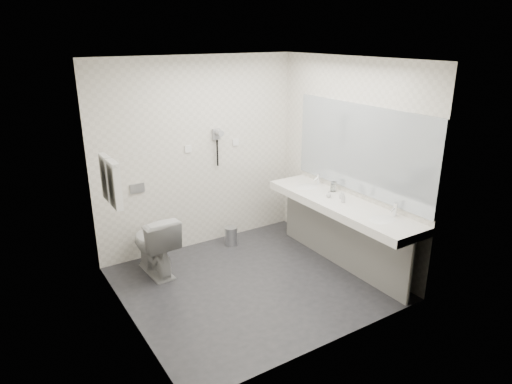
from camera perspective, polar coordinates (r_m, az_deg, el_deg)
floor at (r=5.39m, az=-0.50°, el=-11.34°), size 2.80×2.80×0.00m
ceiling at (r=4.64m, az=-0.59°, el=16.27°), size 2.80×2.80×0.00m
wall_back at (r=5.97m, az=-7.19°, el=4.65°), size 2.80×0.00×2.80m
wall_front at (r=3.90m, az=9.66°, el=-3.59°), size 2.80×0.00×2.80m
wall_left at (r=4.34m, az=-16.44°, el=-1.71°), size 0.00×2.60×2.60m
wall_right at (r=5.70m, az=11.51°, el=3.71°), size 0.00×2.60×2.60m
vanity_counter at (r=5.52m, az=10.55°, el=-1.66°), size 0.55×2.20×0.10m
vanity_panel at (r=5.70m, az=10.47°, el=-5.60°), size 0.03×2.15×0.75m
vanity_post_near at (r=5.10m, az=18.72°, el=-9.50°), size 0.06×0.06×0.75m
vanity_post_far at (r=6.45m, az=4.44°, el=-2.31°), size 0.06×0.06×0.75m
mirror at (r=5.51m, az=12.96°, el=5.20°), size 0.02×2.20×1.05m
basin_near at (r=5.09m, az=15.51°, el=-3.48°), size 0.40×0.31×0.05m
basin_far at (r=5.97m, az=6.36°, el=0.53°), size 0.40×0.31×0.05m
faucet_near at (r=5.20m, az=17.06°, el=-2.09°), size 0.04×0.04×0.15m
faucet_far at (r=6.06m, az=7.84°, el=1.65°), size 0.04×0.04×0.15m
soap_bottle_a at (r=5.58m, az=10.68°, el=-0.38°), size 0.05×0.05×0.09m
soap_bottle_b at (r=5.61m, az=9.08°, el=-0.27°), size 0.07×0.07×0.08m
soap_bottle_c at (r=5.46m, az=10.86°, el=-0.65°), size 0.06×0.06×0.13m
glass_left at (r=5.81m, az=9.56°, el=0.52°), size 0.06×0.06×0.10m
glass_right at (r=5.83m, az=9.70°, el=0.69°), size 0.09×0.09×0.12m
toilet at (r=5.58m, az=-12.66°, el=-6.35°), size 0.46×0.76×0.75m
flush_plate at (r=5.75m, az=-14.65°, el=0.45°), size 0.18×0.02×0.12m
pedal_bin at (r=6.25m, az=-3.15°, el=-5.57°), size 0.21×0.21×0.24m
bin_lid at (r=6.20m, az=-3.17°, el=-4.50°), size 0.17×0.17×0.02m
towel_rail at (r=4.77m, az=-18.13°, el=3.81°), size 0.02×0.62×0.02m
towel_near at (r=4.70m, az=-17.29°, el=0.87°), size 0.07×0.24×0.48m
towel_far at (r=4.96m, az=-18.18°, el=1.73°), size 0.07×0.24×0.48m
dryer_cradle at (r=5.99m, az=-4.99°, el=7.25°), size 0.10×0.04×0.14m
dryer_barrel at (r=5.92m, az=-4.68°, el=7.41°), size 0.08×0.14×0.08m
dryer_cord at (r=6.04m, az=-4.86°, el=4.90°), size 0.02×0.02×0.35m
switch_plate_a at (r=5.87m, az=-8.50°, el=5.35°), size 0.09×0.02×0.09m
switch_plate_b at (r=6.18m, az=-2.55°, el=6.25°), size 0.09×0.02×0.09m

